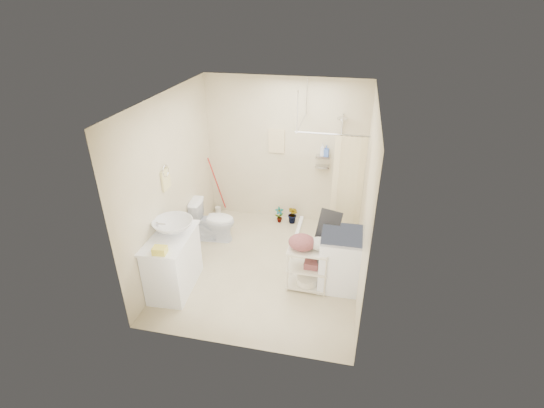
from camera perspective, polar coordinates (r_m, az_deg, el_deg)
The scene contains 23 objects.
floor at distance 6.21m, azimuth -0.97°, elevation -9.05°, with size 3.20×3.20×0.00m, color beige.
ceiling at distance 5.08m, azimuth -1.22°, elevation 15.04°, with size 2.80×3.20×0.04m, color silver.
wall_back at distance 6.96m, azimuth 1.91°, elevation 7.50°, with size 2.80×0.04×2.60m, color beige.
wall_front at distance 4.20m, azimuth -6.04°, elevation -7.75°, with size 2.80×0.04×2.60m, color beige.
wall_left at distance 5.97m, azimuth -14.31°, elevation 2.96°, with size 0.04×3.20×2.60m, color beige.
wall_right at distance 5.41m, azimuth 13.53°, elevation 0.35°, with size 0.04×3.20×2.60m, color beige.
vanity at distance 5.75m, azimuth -14.13°, elevation -8.16°, with size 0.55×0.97×0.86m, color white.
sink at distance 5.53m, azimuth -14.13°, elevation -3.19°, with size 0.55×0.55×0.19m, color silver.
counter_basket at distance 5.18m, azimuth -15.94°, elevation -6.47°, with size 0.17×0.13×0.09m, color #E7DA49.
floor_basket at distance 5.70m, azimuth -14.50°, elevation -13.13°, with size 0.28×0.22×0.15m, color yellow.
toilet at distance 6.74m, azimuth -8.50°, elevation -2.33°, with size 0.41×0.72×0.73m, color silver.
mop at distance 7.47m, azimuth -8.10°, elevation 2.70°, with size 0.11×0.11×1.15m, color red, non-canonical shape.
potted_plant_a at distance 7.26m, azimuth 1.05°, elevation -1.59°, with size 0.16×0.11×0.30m, color brown.
potted_plant_b at distance 7.22m, azimuth 3.04°, elevation -1.56°, with size 0.20×0.16×0.36m, color #9B4225.
hanging_towel at distance 6.90m, azimuth 0.66°, elevation 9.09°, with size 0.28×0.03×0.42m, color beige.
towel_ring at distance 5.73m, azimuth -15.16°, elevation 3.65°, with size 0.04×0.22×0.34m, color #F2E693, non-canonical shape.
tp_holder at distance 6.25m, azimuth -13.17°, elevation -1.69°, with size 0.08×0.12×0.14m, color white, non-canonical shape.
shower at distance 6.46m, azimuth 8.43°, elevation 3.11°, with size 1.10×1.10×2.10m, color white, non-canonical shape.
shampoo_bottle_a at distance 6.76m, azimuth 7.32°, elevation 7.78°, with size 0.08×0.08×0.21m, color silver.
shampoo_bottle_b at distance 6.77m, azimuth 7.87°, elevation 7.65°, with size 0.08×0.08×0.18m, color #4062B7.
washing_machine at distance 5.71m, azimuth 9.93°, elevation -7.94°, with size 0.59×0.61×0.86m, color white.
laundry_rack at distance 5.61m, azimuth 5.23°, elevation -8.74°, with size 0.57×0.33×0.79m, color beige, non-canonical shape.
ironing_board at distance 5.75m, azimuth 7.51°, elevation -5.95°, with size 0.31×0.09×1.10m, color black, non-canonical shape.
Camera 1 is at (1.13, -4.82, 3.75)m, focal length 26.00 mm.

